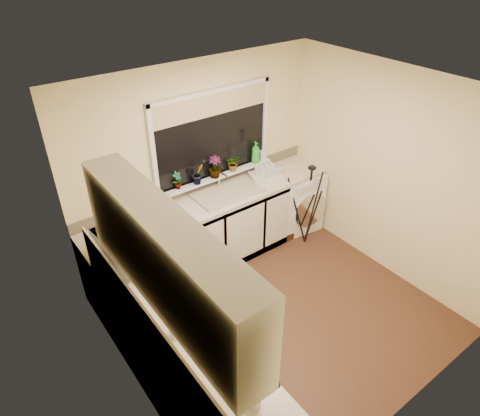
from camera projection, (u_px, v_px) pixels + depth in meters
name	position (u px, v px, depth m)	size (l,w,h in m)	color
floor	(277.00, 314.00, 4.74)	(3.20, 3.20, 0.00)	#4F2F1F
ceiling	(292.00, 97.00, 3.40)	(3.20, 3.20, 0.00)	white
wall_back	(199.00, 165.00, 5.07)	(3.20, 3.20, 0.00)	beige
wall_front	(423.00, 320.00, 3.06)	(3.20, 3.20, 0.00)	beige
wall_left	(126.00, 296.00, 3.26)	(3.00, 3.00, 0.00)	beige
wall_right	(389.00, 175.00, 4.87)	(3.00, 3.00, 0.00)	beige
base_cabinet_back	(193.00, 241.00, 5.14)	(2.55, 0.60, 0.86)	silver
base_cabinet_left	(187.00, 369.00, 3.65)	(0.54, 2.40, 0.86)	silver
worktop_back	(214.00, 200.00, 5.06)	(3.20, 0.60, 0.04)	beige
worktop_left	(183.00, 333.00, 3.40)	(0.60, 2.40, 0.04)	beige
upper_cabinet	(166.00, 260.00, 2.73)	(0.28, 1.90, 0.70)	silver
splashback_left	(147.00, 329.00, 3.12)	(0.02, 2.40, 0.45)	beige
splashback_back	(200.00, 184.00, 5.20)	(3.20, 0.02, 0.14)	beige
window_glass	(213.00, 136.00, 4.99)	(1.50, 0.02, 1.00)	black
window_blind	(213.00, 105.00, 4.76)	(1.50, 0.02, 0.25)	tan
windowsill	(217.00, 176.00, 5.23)	(1.60, 0.14, 0.03)	white
sink	(228.00, 193.00, 5.14)	(0.82, 0.46, 0.03)	tan
faucet	(219.00, 179.00, 5.20)	(0.03, 0.03, 0.24)	silver
washing_machine	(295.00, 199.00, 5.94)	(0.60, 0.58, 0.85)	white
laptop	(169.00, 214.00, 4.68)	(0.38, 0.37, 0.21)	#98989F
kettle	(146.00, 264.00, 3.92)	(0.15, 0.15, 0.19)	silver
dish_rack	(266.00, 176.00, 5.44)	(0.39, 0.29, 0.06)	beige
tripod	(308.00, 206.00, 5.52)	(0.56, 0.56, 1.14)	black
glass_jug	(253.00, 397.00, 2.83)	(0.11, 0.11, 0.16)	#B9BEC4
steel_jar	(174.00, 331.00, 3.32)	(0.08, 0.08, 0.11)	white
microwave	(125.00, 248.00, 4.02)	(0.57, 0.39, 0.32)	white
plant_a	(177.00, 180.00, 4.89)	(0.12, 0.08, 0.22)	#999999
plant_b	(198.00, 174.00, 4.99)	(0.14, 0.11, 0.25)	#999999
plant_c	(215.00, 167.00, 5.11)	(0.15, 0.15, 0.27)	#999999
plant_d	(233.00, 163.00, 5.28)	(0.18, 0.15, 0.20)	#999999
soap_bottle_green	(256.00, 152.00, 5.44)	(0.11, 0.11, 0.28)	green
soap_bottle_clear	(263.00, 153.00, 5.53)	(0.08, 0.08, 0.18)	#999999
cup_back	(278.00, 169.00, 5.58)	(0.12, 0.12, 0.10)	silver
cup_left	(216.00, 357.00, 3.14)	(0.09, 0.09, 0.09)	beige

